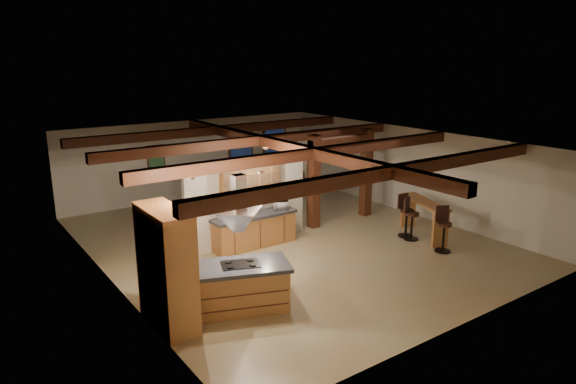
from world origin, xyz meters
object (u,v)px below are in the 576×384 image
(sofa, at_px, (274,181))
(kitchen_island, at_px, (241,286))
(dining_table, at_px, (251,202))
(bar_counter, at_px, (424,213))

(sofa, bearing_deg, kitchen_island, 57.30)
(kitchen_island, bearing_deg, dining_table, 56.95)
(kitchen_island, relative_size, bar_counter, 1.08)
(sofa, bearing_deg, bar_counter, 98.09)
(sofa, bearing_deg, dining_table, 46.75)
(sofa, relative_size, bar_counter, 0.93)
(kitchen_island, bearing_deg, sofa, 52.25)
(dining_table, height_order, sofa, dining_table)
(kitchen_island, distance_m, sofa, 10.26)
(sofa, height_order, bar_counter, bar_counter)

